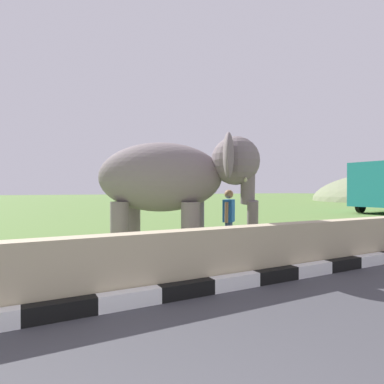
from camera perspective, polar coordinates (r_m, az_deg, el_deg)
The scene contains 4 objects.
striped_curb at distance 4.68m, azimuth -27.85°, elevation -18.82°, with size 16.20×0.20×0.24m.
barrier_parapet at distance 5.40m, azimuth -1.45°, elevation -11.96°, with size 28.00×0.36×1.00m, color tan.
elephant at distance 7.98m, azimuth -3.24°, elevation 2.27°, with size 3.94×3.64×2.93m.
person_handler at distance 8.52m, azimuth 6.47°, elevation -4.51°, with size 0.52×0.50×1.66m.
Camera 1 is at (-0.35, -0.89, 1.66)m, focal length 30.41 mm.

